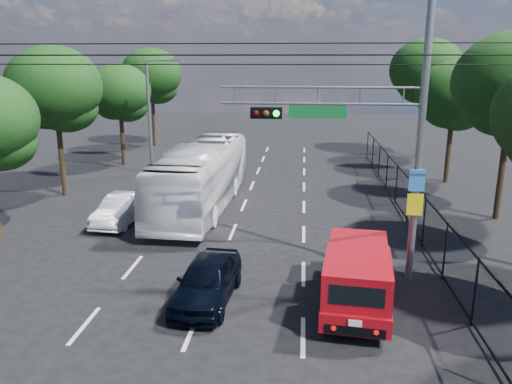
# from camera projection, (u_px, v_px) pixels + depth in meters

# --- Properties ---
(lane_markings) EXTENTS (6.12, 38.00, 0.01)m
(lane_markings) POSITION_uv_depth(u_px,v_px,m) (239.00, 217.00, 23.06)
(lane_markings) COLOR beige
(lane_markings) RESTS_ON ground
(signal_mast) EXTENTS (6.43, 0.39, 9.50)m
(signal_mast) POSITION_uv_depth(u_px,v_px,m) (382.00, 121.00, 15.45)
(signal_mast) COLOR slate
(signal_mast) RESTS_ON ground
(streetlight_left) EXTENTS (2.09, 0.22, 7.08)m
(streetlight_left) POSITION_uv_depth(u_px,v_px,m) (152.00, 112.00, 30.31)
(streetlight_left) COLOR slate
(streetlight_left) RESTS_ON ground
(utility_wires) EXTENTS (22.00, 5.04, 0.74)m
(utility_wires) POSITION_uv_depth(u_px,v_px,m) (217.00, 55.00, 16.22)
(utility_wires) COLOR black
(utility_wires) RESTS_ON ground
(fence_right) EXTENTS (0.06, 34.03, 2.00)m
(fence_right) POSITION_uv_depth(u_px,v_px,m) (417.00, 212.00, 20.35)
(fence_right) COLOR black
(fence_right) RESTS_ON ground
(tree_right_c) EXTENTS (5.10, 5.10, 8.29)m
(tree_right_c) POSITION_uv_depth(u_px,v_px,m) (512.00, 92.00, 21.49)
(tree_right_c) COLOR black
(tree_right_c) RESTS_ON ground
(tree_right_d) EXTENTS (4.32, 4.32, 7.02)m
(tree_right_d) POSITION_uv_depth(u_px,v_px,m) (454.00, 99.00, 28.48)
(tree_right_d) COLOR black
(tree_right_d) RESTS_ON ground
(tree_right_e) EXTENTS (5.28, 5.28, 8.58)m
(tree_right_e) POSITION_uv_depth(u_px,v_px,m) (426.00, 75.00, 35.88)
(tree_right_e) COLOR black
(tree_right_e) RESTS_ON ground
(tree_left_c) EXTENTS (4.80, 4.80, 7.80)m
(tree_left_c) POSITION_uv_depth(u_px,v_px,m) (56.00, 93.00, 25.47)
(tree_left_c) COLOR black
(tree_left_c) RESTS_ON ground
(tree_left_d) EXTENTS (4.20, 4.20, 6.83)m
(tree_left_d) POSITION_uv_depth(u_px,v_px,m) (120.00, 96.00, 33.30)
(tree_left_d) COLOR black
(tree_left_d) RESTS_ON ground
(tree_left_e) EXTENTS (4.92, 4.92, 7.99)m
(tree_left_e) POSITION_uv_depth(u_px,v_px,m) (152.00, 79.00, 40.80)
(tree_left_e) COLOR black
(tree_left_e) RESTS_ON ground
(red_pickup) EXTENTS (2.34, 5.16, 1.86)m
(red_pickup) POSITION_uv_depth(u_px,v_px,m) (357.00, 275.00, 14.56)
(red_pickup) COLOR black
(red_pickup) RESTS_ON ground
(navy_hatchback) EXTENTS (1.87, 4.04, 1.34)m
(navy_hatchback) POSITION_uv_depth(u_px,v_px,m) (207.00, 280.00, 14.98)
(navy_hatchback) COLOR black
(navy_hatchback) RESTS_ON ground
(white_bus) EXTENTS (3.07, 11.36, 3.14)m
(white_bus) POSITION_uv_depth(u_px,v_px,m) (202.00, 176.00, 24.30)
(white_bus) COLOR white
(white_bus) RESTS_ON ground
(white_van) EXTENTS (1.67, 3.97, 1.28)m
(white_van) POSITION_uv_depth(u_px,v_px,m) (122.00, 209.00, 22.18)
(white_van) COLOR silver
(white_van) RESTS_ON ground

